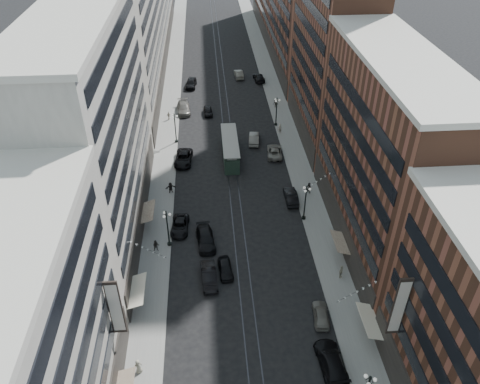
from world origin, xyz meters
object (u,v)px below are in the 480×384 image
object	(u,v)px
car_7	(183,158)
pedestrian_9	(276,103)
car_8	(183,108)
pedestrian_7	(309,188)
car_2	(180,226)
car_12	(259,77)
streetcar	(230,149)
car_extra_2	(254,138)
car_4	(321,314)
car_9	(191,83)
car_extra_1	(225,268)
car_13	(208,111)
pedestrian_2	(156,246)
pedestrian_8	(280,128)
lamppost_sw_far	(168,227)
pedestrian_6	(169,116)
lamppost_se_mid	(276,111)
car_3	(331,361)
pedestrian_1	(138,366)
car_extra_0	(206,239)
lamppost_se_far	(305,202)
car_5	(209,276)
car_10	(291,196)
car_11	(275,151)
car_14	(239,74)
pedestrian_5	(171,188)
lamppost_sw_mid	(175,127)

from	to	relation	value
car_7	pedestrian_9	bearing A→B (deg)	52.03
car_8	pedestrian_7	bearing A→B (deg)	-60.70
car_7	car_8	size ratio (longest dim) A/B	0.97
car_2	car_12	xyz separation A→B (m)	(16.32, 50.68, 0.09)
streetcar	car_extra_2	xyz separation A→B (m)	(4.47, 4.43, -0.69)
car_4	car_9	size ratio (longest dim) A/B	0.77
streetcar	car_extra_1	world-z (taller)	streetcar
car_extra_2	car_13	bearing A→B (deg)	-48.93
car_extra_1	car_extra_2	distance (m)	32.12
pedestrian_2	pedestrian_8	distance (m)	36.27
lamppost_sw_far	pedestrian_2	distance (m)	2.83
car_8	pedestrian_6	size ratio (longest dim) A/B	3.98
lamppost_se_mid	pedestrian_7	distance (m)	22.01
car_13	pedestrian_8	world-z (taller)	pedestrian_8
car_3	car_7	distance (m)	42.33
pedestrian_1	car_extra_0	xyz separation A→B (m)	(6.82, 18.37, -0.23)
car_8	lamppost_se_far	bearing A→B (deg)	-68.01
car_extra_0	streetcar	bearing A→B (deg)	71.64
car_13	car_extra_2	world-z (taller)	car_extra_2
car_7	lamppost_se_far	bearing A→B (deg)	-38.68
car_5	car_10	bearing A→B (deg)	46.29
car_4	car_5	xyz separation A→B (m)	(-12.04, 6.52, 0.13)
lamppost_se_mid	car_13	distance (m)	14.02
car_8	pedestrian_7	distance (m)	34.77
pedestrian_1	car_extra_0	world-z (taller)	pedestrian_1
car_7	car_extra_1	size ratio (longest dim) A/B	1.44
car_5	car_extra_1	world-z (taller)	car_5
car_3	car_9	size ratio (longest dim) A/B	1.11
pedestrian_1	pedestrian_8	distance (m)	51.74
streetcar	car_extra_2	distance (m)	6.32
car_10	car_11	bearing A→B (deg)	-87.50
lamppost_se_mid	car_14	size ratio (longest dim) A/B	1.11
car_14	pedestrian_8	size ratio (longest dim) A/B	2.78
car_5	car_9	bearing A→B (deg)	88.02
car_8	pedestrian_5	bearing A→B (deg)	-97.09
car_14	lamppost_se_mid	bearing A→B (deg)	99.01
lamppost_sw_far	lamppost_sw_mid	size ratio (longest dim) A/B	1.00
streetcar	pedestrian_2	size ratio (longest dim) A/B	6.87
pedestrian_2	car_extra_1	xyz separation A→B (m)	(8.59, -4.36, -0.31)
car_13	pedestrian_5	xyz separation A→B (m)	(-6.11, -25.99, 0.34)
car_4	car_9	world-z (taller)	car_9
lamppost_se_far	car_9	xyz separation A→B (m)	(-16.00, 47.47, -2.20)
pedestrian_2	car_5	bearing A→B (deg)	-45.35
car_12	car_extra_0	bearing A→B (deg)	71.76
car_4	car_13	world-z (taller)	same
car_11	pedestrian_6	world-z (taller)	pedestrian_6
car_8	car_11	size ratio (longest dim) A/B	1.14
car_11	car_extra_2	bearing A→B (deg)	-50.55
lamppost_se_far	pedestrian_9	world-z (taller)	lamppost_se_far
car_5	pedestrian_9	distance (m)	48.38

